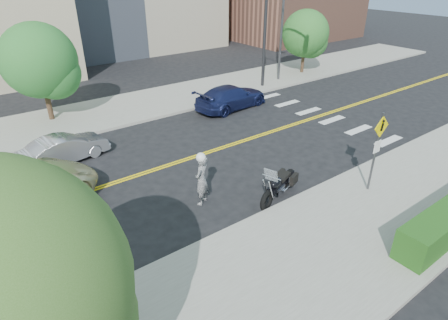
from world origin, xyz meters
TOP-DOWN VIEW (x-y plane):
  - ground_plane at (0.00, 0.00)m, footprint 120.00×120.00m
  - sidewalk_near at (0.00, -7.50)m, footprint 60.00×5.00m
  - sidewalk_far at (0.00, 7.50)m, footprint 60.00×5.00m
  - lamp_post at (12.00, 6.50)m, footprint 0.16×0.16m
  - traffic_light at (10.00, 5.08)m, footprint 0.28×4.50m
  - pedestrian_sign at (4.20, -6.31)m, footprint 0.78×0.08m
  - motorcyclist at (-1.11, -3.18)m, footprint 0.81×0.74m
  - motorcycle at (1.31, -4.54)m, footprint 2.54×1.49m
  - suv at (-6.65, -0.12)m, footprint 6.55×4.54m
  - parked_car_silver at (-4.03, 2.95)m, footprint 3.77×1.83m
  - parked_car_blue at (5.76, 4.01)m, footprint 4.86×2.43m
  - tree_far_a at (-3.29, 8.14)m, footprint 3.76×3.76m
  - tree_far_b at (14.83, 6.83)m, footprint 3.41×3.41m

SIDE VIEW (x-z plane):
  - ground_plane at x=0.00m, z-range 0.00..0.00m
  - sidewalk_near at x=0.00m, z-range 0.00..0.15m
  - sidewalk_far at x=0.00m, z-range 0.00..0.15m
  - parked_car_silver at x=-4.03m, z-range 0.00..1.19m
  - parked_car_blue at x=5.76m, z-range 0.00..1.36m
  - motorcycle at x=1.31m, z-range 0.00..1.48m
  - suv at x=-6.65m, z-range 0.00..1.66m
  - motorcyclist at x=-1.11m, z-range 0.00..1.98m
  - pedestrian_sign at x=4.20m, z-range 0.46..3.46m
  - tree_far_b at x=14.83m, z-range 0.65..5.37m
  - tree_far_a at x=-3.29m, z-range 0.68..5.83m
  - lamp_post at x=12.00m, z-range 0.15..8.15m
  - traffic_light at x=10.00m, z-range 1.17..8.17m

